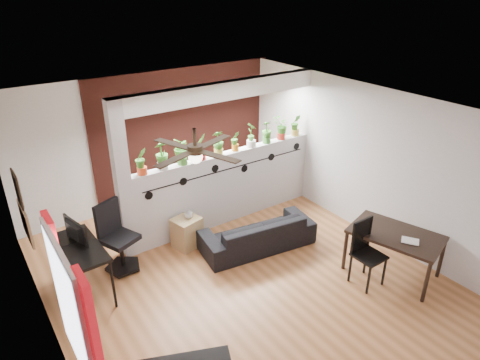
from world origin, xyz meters
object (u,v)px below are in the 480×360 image
at_px(potted_plant_0, 141,160).
at_px(potted_plant_5, 235,140).
at_px(potted_plant_6, 251,134).
at_px(sofa, 257,233).
at_px(computer_desk, 78,252).
at_px(cup, 189,215).
at_px(potted_plant_2, 182,150).
at_px(office_chair, 117,241).
at_px(potted_plant_7, 267,131).
at_px(potted_plant_3, 200,146).
at_px(cube_shelf, 187,232).
at_px(ceiling_fan, 195,152).
at_px(potted_plant_4, 218,142).
at_px(potted_plant_9, 296,124).
at_px(dining_table, 396,238).
at_px(potted_plant_8, 281,128).
at_px(folding_chair, 365,247).
at_px(potted_plant_1, 162,155).

bearing_deg(potted_plant_0, potted_plant_5, -0.00).
relative_size(potted_plant_0, potted_plant_6, 0.95).
xyz_separation_m(sofa, computer_desk, (-2.76, 0.45, 0.46)).
bearing_deg(cup, potted_plant_2, 70.90).
relative_size(potted_plant_5, office_chair, 0.32).
height_order(potted_plant_2, potted_plant_7, potted_plant_2).
height_order(potted_plant_2, office_chair, potted_plant_2).
distance_m(sofa, cup, 1.19).
bearing_deg(sofa, potted_plant_3, -58.64).
height_order(potted_plant_2, cube_shelf, potted_plant_2).
xyz_separation_m(ceiling_fan, potted_plant_5, (1.78, 1.80, -0.77)).
xyz_separation_m(potted_plant_4, potted_plant_7, (1.05, 0.00, -0.01)).
bearing_deg(potted_plant_9, cube_shelf, -172.62).
xyz_separation_m(cup, office_chair, (-1.21, 0.06, -0.09)).
xyz_separation_m(potted_plant_6, dining_table, (0.65, -2.77, -0.96)).
distance_m(ceiling_fan, dining_table, 3.38).
xyz_separation_m(ceiling_fan, cube_shelf, (0.55, 1.46, -2.05)).
relative_size(potted_plant_6, computer_desk, 0.41).
height_order(potted_plant_7, office_chair, potted_plant_7).
bearing_deg(dining_table, potted_plant_6, 103.11).
relative_size(potted_plant_9, sofa, 0.23).
relative_size(ceiling_fan, sofa, 0.66).
xyz_separation_m(potted_plant_0, potted_plant_3, (1.05, -0.00, 0.01)).
relative_size(potted_plant_2, potted_plant_8, 1.09).
xyz_separation_m(potted_plant_6, computer_desk, (-3.37, -0.59, -0.86)).
height_order(potted_plant_0, computer_desk, potted_plant_0).
bearing_deg(potted_plant_3, cup, -144.05).
bearing_deg(potted_plant_7, potted_plant_6, -180.00).
xyz_separation_m(potted_plant_6, folding_chair, (0.14, -2.63, -1.00)).
distance_m(computer_desk, office_chair, 0.75).
bearing_deg(potted_plant_4, computer_desk, -167.53).
relative_size(potted_plant_1, potted_plant_6, 1.01).
bearing_deg(potted_plant_8, potted_plant_1, -180.00).
bearing_deg(dining_table, folding_chair, 164.74).
xyz_separation_m(computer_desk, folding_chair, (3.51, -2.04, -0.13)).
bearing_deg(potted_plant_8, potted_plant_5, -180.00).
xyz_separation_m(potted_plant_1, potted_plant_6, (1.76, -0.00, -0.00)).
bearing_deg(potted_plant_4, potted_plant_1, 180.00).
xyz_separation_m(potted_plant_2, potted_plant_3, (0.35, 0.00, -0.00)).
bearing_deg(potted_plant_6, folding_chair, -87.01).
distance_m(potted_plant_1, potted_plant_5, 1.41).
bearing_deg(potted_plant_8, cup, -171.31).
xyz_separation_m(ceiling_fan, potted_plant_4, (1.42, 1.80, -0.73)).
height_order(potted_plant_1, sofa, potted_plant_1).
bearing_deg(folding_chair, potted_plant_1, 125.71).
height_order(potted_plant_3, potted_plant_8, potted_plant_3).
distance_m(potted_plant_1, cup, 1.10).
relative_size(potted_plant_1, potted_plant_4, 1.06).
height_order(potted_plant_9, dining_table, potted_plant_9).
bearing_deg(potted_plant_8, dining_table, -91.17).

